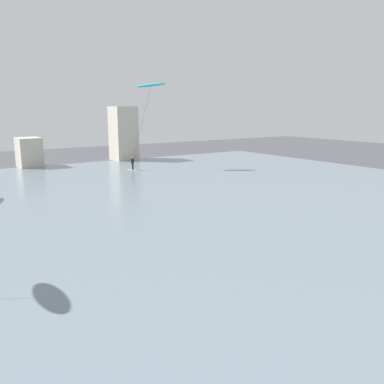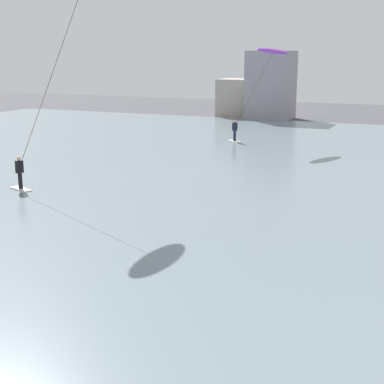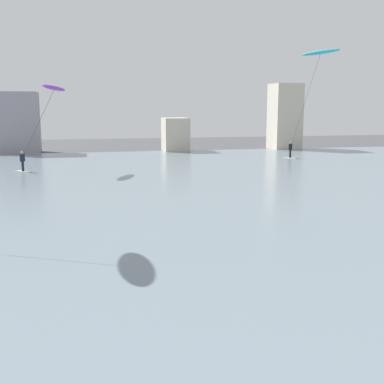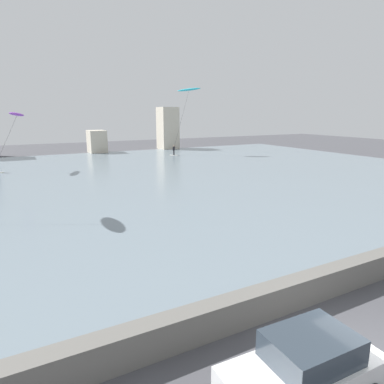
# 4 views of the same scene
# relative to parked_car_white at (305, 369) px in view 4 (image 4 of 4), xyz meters

# --- Properties ---
(ground_plane) EXTENTS (160.00, 160.00, 0.00)m
(ground_plane) POSITION_rel_parked_car_white_xyz_m (2.71, -0.07, -0.88)
(ground_plane) COLOR #47474C
(seawall_barrier) EXTENTS (60.00, 0.70, 1.08)m
(seawall_barrier) POSITION_rel_parked_car_white_xyz_m (2.71, 3.24, -0.34)
(seawall_barrier) COLOR #66635E
(seawall_barrier) RESTS_ON ground
(water_bay) EXTENTS (84.00, 52.00, 0.10)m
(water_bay) POSITION_rel_parked_car_white_xyz_m (2.71, 29.94, -0.83)
(water_bay) COLOR slate
(water_bay) RESTS_ON ground
(far_shore_buildings) EXTENTS (38.90, 6.05, 7.98)m
(far_shore_buildings) POSITION_rel_parked_car_white_xyz_m (1.47, 57.25, 2.25)
(far_shore_buildings) COLOR #A89E93
(far_shore_buildings) RESTS_ON ground
(parked_car_white) EXTENTS (4.15, 2.00, 1.76)m
(parked_car_white) POSITION_rel_parked_car_white_xyz_m (0.00, 0.00, 0.00)
(parked_car_white) COLOR silver
(parked_car_white) RESTS_ON ground
(kitesurfer_cyan) EXTENTS (5.51, 2.96, 10.87)m
(kitesurfer_cyan) POSITION_rel_parked_car_white_xyz_m (20.81, 45.71, 9.01)
(kitesurfer_cyan) COLOR silver
(kitesurfer_cyan) RESTS_ON water_bay
(kitesurfer_purple) EXTENTS (4.56, 3.37, 7.03)m
(kitesurfer_purple) POSITION_rel_parked_car_white_xyz_m (-4.66, 40.63, 5.31)
(kitesurfer_purple) COLOR silver
(kitesurfer_purple) RESTS_ON water_bay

